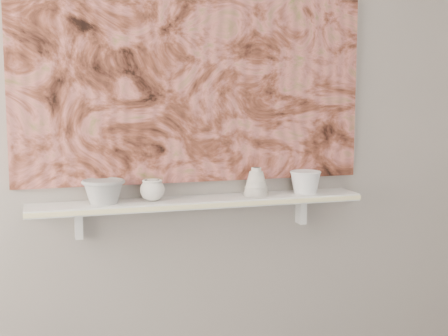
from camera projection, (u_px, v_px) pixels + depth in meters
name	position (u px, v px, depth m)	size (l,w,h in m)	color
wall_back	(193.00, 97.00, 2.63)	(3.60, 3.60, 0.00)	gray
shelf	(199.00, 202.00, 2.60)	(1.40, 0.18, 0.03)	silver
shelf_stripe	(205.00, 206.00, 2.51)	(1.40, 0.01, 0.02)	#F9ECA6
bracket_left	(79.00, 224.00, 2.53)	(0.03, 0.06, 0.12)	silver
bracket_right	(301.00, 210.00, 2.81)	(0.03, 0.06, 0.12)	silver
painting	(194.00, 51.00, 2.59)	(1.50, 0.03, 1.10)	brown
house_motif	(294.00, 123.00, 2.75)	(0.09, 0.00, 0.08)	black
bowl_grey	(104.00, 191.00, 2.48)	(0.17, 0.17, 0.10)	#A1A19F
cup_cream	(152.00, 190.00, 2.53)	(0.10, 0.10, 0.09)	beige
bell_vessel	(256.00, 181.00, 2.66)	(0.11, 0.11, 0.12)	beige
bowl_white	(305.00, 182.00, 2.73)	(0.14, 0.14, 0.10)	silver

